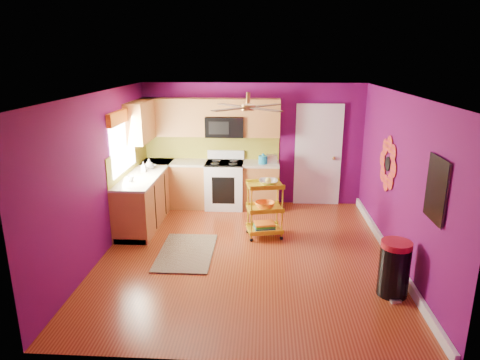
{
  "coord_description": "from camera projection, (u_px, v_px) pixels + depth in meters",
  "views": [
    {
      "loc": [
        0.26,
        -6.17,
        3.02
      ],
      "look_at": [
        -0.13,
        0.4,
        1.1
      ],
      "focal_mm": 32.0,
      "sensor_mm": 36.0,
      "label": 1
    }
  ],
  "objects": [
    {
      "name": "soap_bottle_b",
      "position": [
        149.0,
        163.0,
        8.18
      ],
      "size": [
        0.14,
        0.14,
        0.18
      ],
      "primitive_type": "imported",
      "color": "white",
      "rests_on": "lower_cabinets"
    },
    {
      "name": "counter_cup",
      "position": [
        130.0,
        179.0,
        7.31
      ],
      "size": [
        0.12,
        0.12,
        0.1
      ],
      "primitive_type": "imported",
      "color": "white",
      "rests_on": "lower_cabinets"
    },
    {
      "name": "room_envelope",
      "position": [
        249.0,
        153.0,
        6.32
      ],
      "size": [
        4.54,
        5.04,
        2.52
      ],
      "color": "#5E0A52",
      "rests_on": "ground"
    },
    {
      "name": "left_window",
      "position": [
        123.0,
        132.0,
        7.42
      ],
      "size": [
        0.08,
        1.35,
        1.08
      ],
      "color": "white",
      "rests_on": "ground"
    },
    {
      "name": "ground",
      "position": [
        247.0,
        253.0,
        6.78
      ],
      "size": [
        5.0,
        5.0,
        0.0
      ],
      "primitive_type": "plane",
      "color": "maroon",
      "rests_on": "ground"
    },
    {
      "name": "trash_can",
      "position": [
        394.0,
        268.0,
        5.52
      ],
      "size": [
        0.47,
        0.48,
        0.75
      ],
      "color": "black",
      "rests_on": "ground"
    },
    {
      "name": "electric_range",
      "position": [
        225.0,
        184.0,
        8.75
      ],
      "size": [
        0.76,
        0.66,
        1.13
      ],
      "color": "white",
      "rests_on": "ground"
    },
    {
      "name": "ceiling_fan",
      "position": [
        248.0,
        107.0,
        6.33
      ],
      "size": [
        1.01,
        1.01,
        0.26
      ],
      "color": "#BF8C3F",
      "rests_on": "ground"
    },
    {
      "name": "rolling_cart",
      "position": [
        265.0,
        207.0,
        7.27
      ],
      "size": [
        0.66,
        0.54,
        1.06
      ],
      "color": "yellow",
      "rests_on": "ground"
    },
    {
      "name": "counter_dish",
      "position": [
        149.0,
        167.0,
        8.18
      ],
      "size": [
        0.23,
        0.23,
        0.06
      ],
      "primitive_type": "imported",
      "color": "white",
      "rests_on": "lower_cabinets"
    },
    {
      "name": "shag_rug",
      "position": [
        186.0,
        252.0,
        6.79
      ],
      "size": [
        0.86,
        1.39,
        0.02
      ],
      "primitive_type": "cube",
      "rotation": [
        0.0,
        0.0,
        0.01
      ],
      "color": "black",
      "rests_on": "ground"
    },
    {
      "name": "soap_bottle_a",
      "position": [
        144.0,
        167.0,
        7.9
      ],
      "size": [
        0.09,
        0.09,
        0.19
      ],
      "primitive_type": "imported",
      "color": "#EA3F72",
      "rests_on": "lower_cabinets"
    },
    {
      "name": "toaster",
      "position": [
        272.0,
        159.0,
        8.55
      ],
      "size": [
        0.22,
        0.15,
        0.18
      ],
      "primitive_type": "cube",
      "color": "beige",
      "rests_on": "lower_cabinets"
    },
    {
      "name": "panel_door",
      "position": [
        318.0,
        156.0,
        8.78
      ],
      "size": [
        0.95,
        0.11,
        2.15
      ],
      "color": "white",
      "rests_on": "ground"
    },
    {
      "name": "right_wall_art",
      "position": [
        407.0,
        174.0,
        5.92
      ],
      "size": [
        0.04,
        2.74,
        1.04
      ],
      "color": "black",
      "rests_on": "ground"
    },
    {
      "name": "lower_cabinets",
      "position": [
        183.0,
        191.0,
        8.47
      ],
      "size": [
        2.81,
        2.31,
        0.94
      ],
      "color": "#995D29",
      "rests_on": "ground"
    },
    {
      "name": "teal_kettle",
      "position": [
        263.0,
        160.0,
        8.51
      ],
      "size": [
        0.18,
        0.18,
        0.21
      ],
      "color": "#1579A2",
      "rests_on": "lower_cabinets"
    },
    {
      "name": "upper_cabinetry",
      "position": [
        189.0,
        120.0,
        8.42
      ],
      "size": [
        2.8,
        2.3,
        1.26
      ],
      "color": "#995D29",
      "rests_on": "ground"
    }
  ]
}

